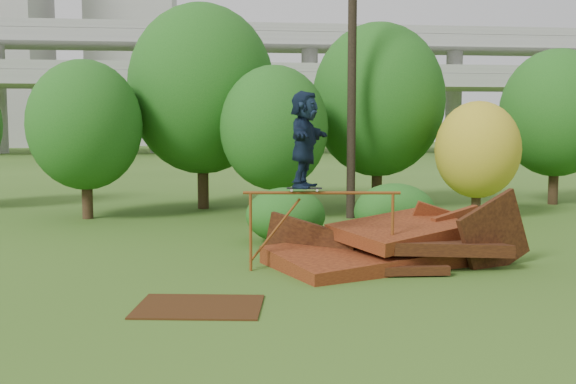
{
  "coord_description": "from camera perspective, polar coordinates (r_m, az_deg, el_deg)",
  "views": [
    {
      "loc": [
        -2.27,
        -11.09,
        2.92
      ],
      "look_at": [
        -0.8,
        2.0,
        1.6
      ],
      "focal_mm": 40.0,
      "sensor_mm": 36.0,
      "label": 1
    }
  ],
  "objects": [
    {
      "name": "ground",
      "position": [
        11.69,
        5.06,
        -8.76
      ],
      "size": [
        240.0,
        240.0,
        0.0
      ],
      "primitive_type": "plane",
      "color": "#2D5116",
      "rests_on": "ground"
    },
    {
      "name": "scrap_pile",
      "position": [
        13.99,
        9.02,
        -4.9
      ],
      "size": [
        5.85,
        3.68,
        2.0
      ],
      "color": "#3E150B",
      "rests_on": "ground"
    },
    {
      "name": "grind_rail",
      "position": [
        13.03,
        3.0,
        -1.73
      ],
      "size": [
        3.17,
        0.46,
        1.64
      ],
      "color": "brown",
      "rests_on": "ground"
    },
    {
      "name": "skateboard",
      "position": [
        12.97,
        1.46,
        0.33
      ],
      "size": [
        0.73,
        0.28,
        0.07
      ],
      "rotation": [
        0.0,
        0.0,
        -0.12
      ],
      "color": "black",
      "rests_on": "grind_rail"
    },
    {
      "name": "skater",
      "position": [
        12.92,
        1.47,
        4.7
      ],
      "size": [
        1.22,
        1.89,
        1.95
      ],
      "primitive_type": "imported",
      "rotation": [
        0.0,
        0.0,
        1.18
      ],
      "color": "#111E33",
      "rests_on": "skateboard"
    },
    {
      "name": "flat_plate",
      "position": [
        10.73,
        -7.9,
        -10.05
      ],
      "size": [
        2.22,
        1.73,
        0.03
      ],
      "primitive_type": "cube",
      "rotation": [
        0.0,
        0.0,
        -0.15
      ],
      "color": "#391E0C",
      "rests_on": "ground"
    },
    {
      "name": "tree_0",
      "position": [
        21.53,
        -17.59,
        5.68
      ],
      "size": [
        3.61,
        3.61,
        5.09
      ],
      "color": "black",
      "rests_on": "ground"
    },
    {
      "name": "tree_1",
      "position": [
        23.4,
        -7.67,
        9.02
      ],
      "size": [
        5.26,
        5.26,
        7.32
      ],
      "color": "black",
      "rests_on": "ground"
    },
    {
      "name": "tree_2",
      "position": [
        20.8,
        -1.24,
        5.7
      ],
      "size": [
        3.5,
        3.5,
        4.93
      ],
      "color": "black",
      "rests_on": "ground"
    },
    {
      "name": "tree_3",
      "position": [
        23.77,
        8.0,
        8.08
      ],
      "size": [
        4.84,
        4.84,
        6.71
      ],
      "color": "black",
      "rests_on": "ground"
    },
    {
      "name": "tree_4",
      "position": [
        21.77,
        16.49,
        3.6
      ],
      "size": [
        2.75,
        2.75,
        3.79
      ],
      "color": "black",
      "rests_on": "ground"
    },
    {
      "name": "tree_5",
      "position": [
        26.49,
        22.74,
        6.48
      ],
      "size": [
        4.2,
        4.2,
        5.9
      ],
      "color": "black",
      "rests_on": "ground"
    },
    {
      "name": "shrub_left",
      "position": [
        16.35,
        -0.21,
        -2.06
      ],
      "size": [
        2.04,
        1.88,
        1.41
      ],
      "primitive_type": "ellipsoid",
      "color": "#174B14",
      "rests_on": "ground"
    },
    {
      "name": "shrub_right",
      "position": [
        16.8,
        9.47,
        -1.78
      ],
      "size": [
        2.12,
        1.94,
        1.5
      ],
      "primitive_type": "ellipsoid",
      "color": "#174B14",
      "rests_on": "ground"
    },
    {
      "name": "utility_pole",
      "position": [
        20.93,
        5.73,
        13.24
      ],
      "size": [
        1.4,
        0.28,
        11.19
      ],
      "color": "black",
      "rests_on": "ground"
    },
    {
      "name": "freeway_overpass",
      "position": [
        74.41,
        -4.73,
        11.41
      ],
      "size": [
        160.0,
        15.0,
        13.7
      ],
      "color": "gray",
      "rests_on": "ground"
    },
    {
      "name": "building_right",
      "position": [
        114.46,
        -13.53,
        11.12
      ],
      "size": [
        14.0,
        14.0,
        28.0
      ],
      "primitive_type": "cube",
      "color": "#9E9E99",
      "rests_on": "ground"
    }
  ]
}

